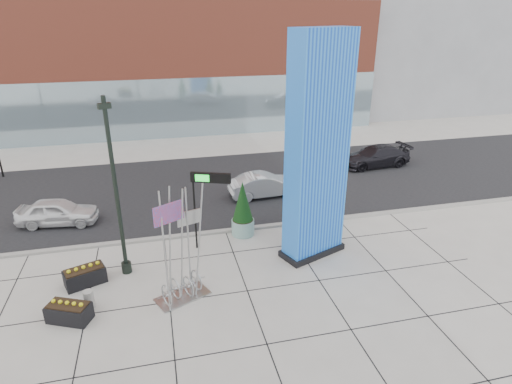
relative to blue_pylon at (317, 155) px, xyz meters
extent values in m
plane|color=#9E9991|center=(-4.47, -1.14, -4.63)|extent=(160.00, 160.00, 0.00)
cube|color=black|center=(-4.47, 8.86, -4.62)|extent=(80.00, 12.00, 0.02)
cube|color=gray|center=(-4.47, 2.86, -4.57)|extent=(80.00, 0.30, 0.12)
cube|color=#963E2B|center=(-3.47, 25.86, 0.87)|extent=(34.00, 10.00, 11.00)
cube|color=#8CA5B2|center=(-3.47, 21.06, -2.13)|extent=(34.00, 0.60, 5.00)
cube|color=slate|center=(21.53, 30.86, 4.37)|extent=(20.00, 18.00, 18.00)
cube|color=blue|center=(0.00, 0.00, 0.16)|extent=(2.87, 1.96, 9.59)
cube|color=black|center=(0.00, 0.00, -4.50)|extent=(3.15, 2.24, 0.27)
cylinder|color=black|center=(-8.10, 0.34, -0.95)|extent=(0.17, 0.17, 7.37)
cylinder|color=black|center=(-8.10, 0.34, -4.40)|extent=(0.41, 0.41, 0.46)
cube|color=black|center=(-8.10, 0.34, 2.37)|extent=(0.50, 0.36, 0.20)
cube|color=#A9ACAD|center=(-5.97, -1.93, -4.61)|extent=(2.24, 1.73, 0.05)
cylinder|color=#A9ACAD|center=(-6.61, -2.12, -2.35)|extent=(0.08, 0.08, 4.56)
cylinder|color=#A9ACAD|center=(-6.24, -1.80, -2.35)|extent=(0.08, 0.08, 4.56)
cylinder|color=#A9ACAD|center=(-5.88, -2.03, -2.35)|extent=(0.08, 0.08, 4.56)
cylinder|color=#A9ACAD|center=(-5.47, -1.75, -2.35)|extent=(0.08, 0.08, 4.56)
cylinder|color=#A9ACAD|center=(-5.24, -2.16, -2.35)|extent=(0.08, 0.08, 4.56)
torus|color=#A9ACAD|center=(-6.66, -2.03, -4.20)|extent=(0.40, 0.78, 0.83)
torus|color=#A9ACAD|center=(-6.20, -1.84, -4.20)|extent=(0.40, 0.78, 0.83)
torus|color=#A9ACAD|center=(-5.74, -2.03, -4.20)|extent=(0.40, 0.78, 0.83)
torus|color=#A9ACAD|center=(-5.29, -1.84, -4.20)|extent=(0.40, 0.78, 0.83)
cube|color=red|center=(-6.24, -1.93, -0.99)|extent=(1.07, 0.62, 0.73)
cube|color=#A9ACAD|center=(-5.42, -1.84, -1.44)|extent=(0.88, 0.33, 0.55)
cylinder|color=gray|center=(-9.35, -1.76, -4.28)|extent=(0.37, 0.37, 0.71)
cylinder|color=black|center=(-5.02, 1.66, -2.79)|extent=(0.09, 0.09, 3.69)
cube|color=black|center=(-4.23, 1.66, -1.12)|extent=(1.70, 0.78, 0.44)
cube|color=#19D833|center=(-4.58, 1.56, -1.12)|extent=(0.58, 0.24, 0.31)
cylinder|color=#80ADA5|center=(1.98, 2.46, -4.30)|extent=(0.96, 0.96, 0.67)
cylinder|color=black|center=(1.98, 2.46, -3.96)|extent=(0.88, 0.88, 0.06)
cone|color=black|center=(1.98, 2.46, -3.10)|extent=(0.86, 0.86, 1.73)
cylinder|color=#80ADA5|center=(0.73, 2.46, -4.24)|extent=(1.13, 1.13, 0.79)
cylinder|color=black|center=(0.73, 2.46, -3.85)|extent=(1.04, 1.04, 0.07)
cone|color=black|center=(0.73, 2.46, -2.83)|extent=(1.01, 1.01, 2.03)
cylinder|color=#80ADA5|center=(-2.67, 2.46, -4.25)|extent=(1.11, 1.11, 0.78)
cylinder|color=black|center=(-2.67, 2.46, -3.86)|extent=(1.02, 1.02, 0.07)
cone|color=black|center=(-2.67, 2.46, -2.86)|extent=(1.00, 1.00, 1.99)
cube|color=black|center=(-9.68, -0.14, -4.30)|extent=(1.72, 1.28, 0.66)
cube|color=black|center=(-9.68, -0.14, -3.95)|extent=(1.58, 1.14, 0.07)
cube|color=black|center=(-9.95, -2.34, -4.32)|extent=(1.66, 1.29, 0.64)
cube|color=black|center=(-9.95, -2.34, -3.98)|extent=(1.52, 1.15, 0.06)
imported|color=white|center=(-11.64, 5.73, -3.96)|extent=(4.13, 2.11, 1.35)
imported|color=#AFB2B7|center=(-0.46, 6.75, -3.95)|extent=(4.27, 1.75, 1.38)
imported|color=black|center=(8.43, 10.06, -3.92)|extent=(5.10, 2.40, 1.44)
camera|label=1|loc=(-6.40, -15.75, 5.49)|focal=30.00mm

